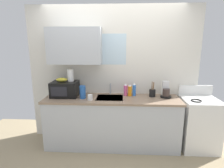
{
  "coord_description": "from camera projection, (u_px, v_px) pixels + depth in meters",
  "views": [
    {
      "loc": [
        0.17,
        -3.07,
        1.86
      ],
      "look_at": [
        0.0,
        0.0,
        1.15
      ],
      "focal_mm": 29.42,
      "sensor_mm": 36.0,
      "label": 1
    }
  ],
  "objects": [
    {
      "name": "coffee_maker",
      "position": [
        166.0,
        91.0,
        3.24
      ],
      "size": [
        0.19,
        0.21,
        0.28
      ],
      "color": "black",
      "rests_on": "counter_unit"
    },
    {
      "name": "microwave",
      "position": [
        65.0,
        89.0,
        3.27
      ],
      "size": [
        0.46,
        0.35,
        0.27
      ],
      "color": "black",
      "rests_on": "counter_unit"
    },
    {
      "name": "counter_unit",
      "position": [
        112.0,
        121.0,
        3.31
      ],
      "size": [
        2.36,
        0.63,
        0.9
      ],
      "color": "#B2B7BC",
      "rests_on": "ground"
    },
    {
      "name": "banana_bunch",
      "position": [
        62.0,
        80.0,
        3.24
      ],
      "size": [
        0.2,
        0.11,
        0.07
      ],
      "primitive_type": "ellipsoid",
      "color": "gold",
      "rests_on": "microwave"
    },
    {
      "name": "sink_faucet",
      "position": [
        111.0,
        89.0,
        3.42
      ],
      "size": [
        0.03,
        0.03,
        0.2
      ],
      "primitive_type": "cylinder",
      "color": "#B2B5BA",
      "rests_on": "counter_unit"
    },
    {
      "name": "dish_soap_bottle_blue",
      "position": [
        134.0,
        90.0,
        3.32
      ],
      "size": [
        0.06,
        0.06,
        0.24
      ],
      "color": "blue",
      "rests_on": "counter_unit"
    },
    {
      "name": "dish_soap_bottle_orange",
      "position": [
        130.0,
        90.0,
        3.31
      ],
      "size": [
        0.07,
        0.07,
        0.22
      ],
      "color": "orange",
      "rests_on": "counter_unit"
    },
    {
      "name": "kitchen_wall_assembly",
      "position": [
        106.0,
        69.0,
        3.41
      ],
      "size": [
        3.13,
        0.42,
        2.5
      ],
      "color": "silver",
      "rests_on": "ground"
    },
    {
      "name": "mug_white",
      "position": [
        90.0,
        97.0,
        3.08
      ],
      "size": [
        0.08,
        0.08,
        0.09
      ],
      "primitive_type": "cylinder",
      "color": "white",
      "rests_on": "counter_unit"
    },
    {
      "name": "stove_range",
      "position": [
        198.0,
        123.0,
        3.23
      ],
      "size": [
        0.6,
        0.6,
        1.08
      ],
      "color": "white",
      "rests_on": "ground"
    },
    {
      "name": "cereal_canister",
      "position": [
        83.0,
        92.0,
        3.16
      ],
      "size": [
        0.1,
        0.1,
        0.22
      ],
      "primitive_type": "cylinder",
      "color": "#2659A5",
      "rests_on": "counter_unit"
    },
    {
      "name": "paper_towel_roll",
      "position": [
        71.0,
        75.0,
        3.26
      ],
      "size": [
        0.11,
        0.11,
        0.22
      ],
      "primitive_type": "cylinder",
      "color": "white",
      "rests_on": "microwave"
    },
    {
      "name": "utensil_crock",
      "position": [
        152.0,
        93.0,
        3.27
      ],
      "size": [
        0.11,
        0.11,
        0.28
      ],
      "color": "black",
      "rests_on": "counter_unit"
    },
    {
      "name": "dish_soap_bottle_pink",
      "position": [
        126.0,
        90.0,
        3.34
      ],
      "size": [
        0.07,
        0.07,
        0.22
      ],
      "color": "#E55999",
      "rests_on": "counter_unit"
    }
  ]
}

